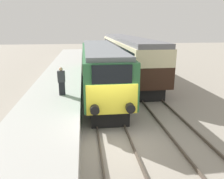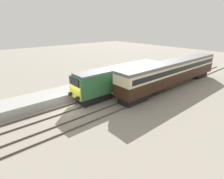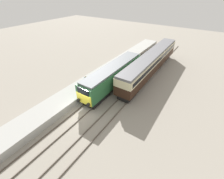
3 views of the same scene
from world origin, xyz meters
TOP-DOWN VIEW (x-y plane):
  - ground_plane at (0.00, 0.00)m, footprint 120.00×120.00m
  - platform_left at (-3.30, 8.00)m, footprint 3.50×50.00m
  - rails_near_track at (0.00, 5.00)m, footprint 1.51×60.00m
  - rails_far_track at (3.40, 5.00)m, footprint 1.50×60.00m
  - locomotive at (0.00, 7.86)m, footprint 2.70×14.48m
  - passenger_carriage at (3.40, 15.36)m, footprint 2.75×21.36m
  - person_on_platform at (-2.67, 4.28)m, footprint 0.44×0.26m

SIDE VIEW (x-z plane):
  - ground_plane at x=0.00m, z-range 0.00..0.00m
  - rails_near_track at x=0.00m, z-range 0.00..0.14m
  - rails_far_track at x=3.40m, z-range 0.00..0.14m
  - platform_left at x=-3.30m, z-range 0.00..1.01m
  - person_on_platform at x=-2.67m, z-range 1.01..2.75m
  - locomotive at x=0.00m, z-range 0.23..3.94m
  - passenger_carriage at x=3.40m, z-range 0.45..4.48m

